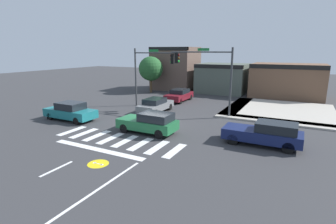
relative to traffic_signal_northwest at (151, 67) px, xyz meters
The scene contains 14 objects.
ground_plane 7.64m from the traffic_signal_northwest, 58.47° to the right, with size 120.00×120.00×0.00m, color #353538.
crosswalk_near 11.29m from the traffic_signal_northwest, 71.46° to the right, with size 9.19×2.53×0.01m.
lane_markings 17.94m from the traffic_signal_northwest, 75.10° to the right, with size 6.80×18.75×0.01m.
bike_detector_marking 14.93m from the traffic_signal_northwest, 70.39° to the right, with size 1.14×1.14×0.01m.
curb_corner_northeast 13.15m from the traffic_signal_northwest, 18.66° to the left, with size 10.00×10.60×0.15m.
storefront_row 14.19m from the traffic_signal_northwest, 72.47° to the left, with size 23.36×5.96×6.41m.
traffic_signal_northwest is the anchor object (origin of this frame).
traffic_signal_northeast 6.31m from the traffic_signal_northwest, ahead, with size 5.94×0.32×6.19m.
car_maroon 5.85m from the traffic_signal_northwest, 75.16° to the left, with size 1.93×4.40×1.41m.
car_gray 4.25m from the traffic_signal_northwest, 48.67° to the right, with size 1.80×4.39×1.40m.
car_navy 14.34m from the traffic_signal_northwest, 27.62° to the right, with size 4.80×1.81×1.57m.
car_teal 9.14m from the traffic_signal_northwest, 114.69° to the right, with size 4.70×1.89×1.57m.
car_green 9.46m from the traffic_signal_northwest, 59.64° to the right, with size 4.36×1.90×1.56m.
roadside_tree 10.05m from the traffic_signal_northwest, 121.10° to the left, with size 3.42×3.42×5.11m.
Camera 1 is at (10.72, -17.73, 5.93)m, focal length 27.64 mm.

